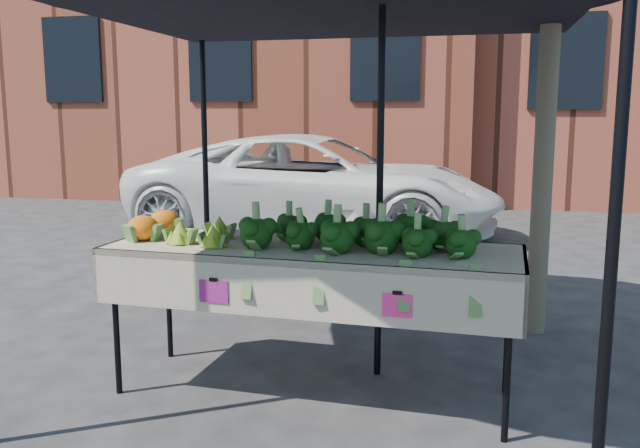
{
  "coord_description": "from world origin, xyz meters",
  "views": [
    {
      "loc": [
        1.08,
        -3.67,
        1.65
      ],
      "look_at": [
        0.17,
        0.22,
        1.0
      ],
      "focal_mm": 37.45,
      "sensor_mm": 36.0,
      "label": 1
    }
  ],
  "objects_px": {
    "vehicle": "(316,50)",
    "street_tree": "(550,46)",
    "table": "(312,321)",
    "canopy": "(327,160)"
  },
  "relations": [
    {
      "from": "vehicle",
      "to": "street_tree",
      "type": "distance_m",
      "value": 4.5
    },
    {
      "from": "table",
      "to": "street_tree",
      "type": "distance_m",
      "value": 2.67
    },
    {
      "from": "canopy",
      "to": "table",
      "type": "bearing_deg",
      "value": -88.42
    },
    {
      "from": "vehicle",
      "to": "street_tree",
      "type": "xyz_separation_m",
      "value": [
        2.62,
        -3.65,
        -0.37
      ]
    },
    {
      "from": "table",
      "to": "vehicle",
      "type": "distance_m",
      "value": 5.69
    },
    {
      "from": "canopy",
      "to": "street_tree",
      "type": "xyz_separation_m",
      "value": [
        1.41,
        1.05,
        0.78
      ]
    },
    {
      "from": "table",
      "to": "street_tree",
      "type": "xyz_separation_m",
      "value": [
        1.4,
        1.52,
        1.7
      ]
    },
    {
      "from": "table",
      "to": "vehicle",
      "type": "bearing_deg",
      "value": 103.25
    },
    {
      "from": "vehicle",
      "to": "street_tree",
      "type": "relative_size",
      "value": 1.17
    },
    {
      "from": "table",
      "to": "vehicle",
      "type": "relative_size",
      "value": 0.48
    }
  ]
}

